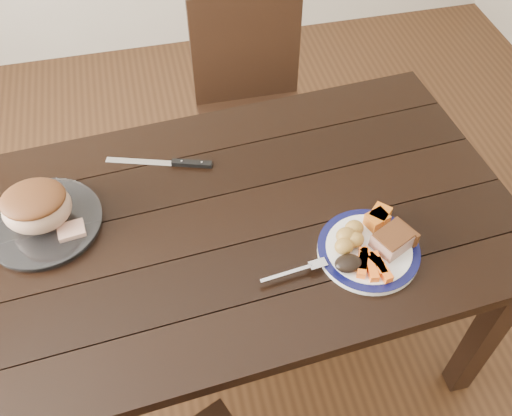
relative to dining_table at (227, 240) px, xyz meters
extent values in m
plane|color=#472B16|center=(0.00, 0.00, -0.66)|extent=(4.00, 4.00, 0.00)
cube|color=black|center=(0.00, 0.00, 0.07)|extent=(1.66, 1.01, 0.04)
cube|color=black|center=(-0.75, 0.32, -0.30)|extent=(0.07, 0.07, 0.71)
cube|color=black|center=(0.75, -0.32, -0.30)|extent=(0.07, 0.07, 0.71)
cube|color=black|center=(0.69, 0.42, -0.30)|extent=(0.07, 0.07, 0.71)
cube|color=black|center=(0.24, 0.65, -0.21)|extent=(0.42, 0.42, 0.04)
cube|color=black|center=(0.24, 0.85, 0.04)|extent=(0.42, 0.04, 0.46)
cube|color=black|center=(0.42, 0.83, -0.44)|extent=(0.04, 0.04, 0.43)
cube|color=black|center=(0.42, 0.47, -0.44)|extent=(0.04, 0.04, 0.43)
cube|color=black|center=(0.06, 0.83, -0.44)|extent=(0.04, 0.04, 0.43)
cube|color=black|center=(0.06, 0.47, -0.44)|extent=(0.04, 0.04, 0.43)
cylinder|color=white|center=(0.34, -0.19, 0.10)|extent=(0.27, 0.27, 0.02)
torus|color=#0B0D3B|center=(0.34, -0.19, 0.11)|extent=(0.27, 0.27, 0.02)
cylinder|color=white|center=(-0.48, 0.09, 0.10)|extent=(0.31, 0.31, 0.02)
cube|color=tan|center=(0.40, -0.20, 0.13)|extent=(0.12, 0.11, 0.04)
ellipsoid|color=gold|center=(0.27, -0.19, 0.13)|extent=(0.05, 0.04, 0.04)
ellipsoid|color=gold|center=(0.29, -0.16, 0.14)|extent=(0.05, 0.05, 0.04)
ellipsoid|color=gold|center=(0.31, -0.17, 0.13)|extent=(0.05, 0.04, 0.04)
ellipsoid|color=gold|center=(0.32, -0.14, 0.13)|extent=(0.05, 0.05, 0.04)
cube|color=orange|center=(0.35, -0.27, 0.12)|extent=(0.03, 0.07, 0.02)
cube|color=orange|center=(0.34, -0.25, 0.12)|extent=(0.02, 0.07, 0.02)
cube|color=orange|center=(0.32, -0.26, 0.12)|extent=(0.03, 0.07, 0.02)
cube|color=orange|center=(0.33, -0.23, 0.12)|extent=(0.05, 0.07, 0.02)
cube|color=orange|center=(0.31, -0.23, 0.12)|extent=(0.05, 0.07, 0.02)
cube|color=orange|center=(0.30, -0.25, 0.12)|extent=(0.05, 0.07, 0.02)
cube|color=orange|center=(0.40, -0.11, 0.13)|extent=(0.07, 0.07, 0.04)
cube|color=orange|center=(0.39, -0.12, 0.13)|extent=(0.07, 0.06, 0.04)
ellipsoid|color=black|center=(0.27, -0.24, 0.13)|extent=(0.07, 0.05, 0.03)
cube|color=silver|center=(0.11, -0.22, 0.11)|extent=(0.14, 0.03, 0.00)
cube|color=silver|center=(0.20, -0.21, 0.11)|extent=(0.05, 0.03, 0.00)
ellipsoid|color=tan|center=(-0.48, 0.09, 0.17)|extent=(0.18, 0.15, 0.12)
cube|color=tan|center=(-0.41, 0.03, 0.12)|extent=(0.08, 0.06, 0.02)
cube|color=silver|center=(-0.21, 0.28, 0.09)|extent=(0.20, 0.08, 0.00)
cube|color=black|center=(-0.06, 0.23, 0.10)|extent=(0.12, 0.06, 0.01)
camera|label=1|loc=(-0.14, -0.97, 1.31)|focal=40.00mm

